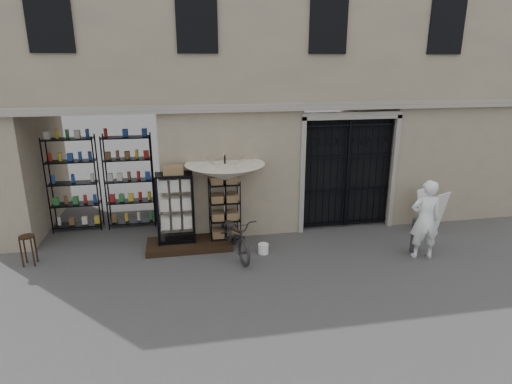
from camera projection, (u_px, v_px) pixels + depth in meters
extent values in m
plane|color=black|center=(304.00, 268.00, 9.24)|extent=(80.00, 80.00, 0.00)
cube|color=gray|center=(267.00, 53.00, 11.68)|extent=(14.00, 4.00, 9.00)
cube|color=black|center=(100.00, 178.00, 10.64)|extent=(3.00, 1.70, 3.00)
cube|color=black|center=(102.00, 182.00, 11.18)|extent=(2.70, 0.50, 2.50)
cube|color=black|center=(345.00, 172.00, 11.26)|extent=(2.50, 0.06, 3.00)
cube|color=black|center=(347.00, 175.00, 11.12)|extent=(0.05, 0.05, 2.80)
cube|color=black|center=(189.00, 245.00, 10.26)|extent=(2.00, 0.90, 0.15)
cube|color=black|center=(177.00, 238.00, 10.30)|extent=(0.95, 0.75, 0.09)
cube|color=silver|center=(179.00, 211.00, 9.86)|extent=(0.73, 0.27, 1.54)
cube|color=silver|center=(176.00, 212.00, 10.10)|extent=(0.78, 0.58, 1.29)
cube|color=olive|center=(173.00, 172.00, 9.82)|extent=(0.55, 0.48, 0.18)
cube|color=black|center=(225.00, 211.00, 10.35)|extent=(0.75, 0.57, 1.60)
cube|color=olive|center=(225.00, 213.00, 10.37)|extent=(0.64, 0.46, 1.20)
cylinder|color=black|center=(226.00, 200.00, 10.20)|extent=(0.05, 0.05, 2.21)
imported|color=beige|center=(225.00, 168.00, 9.97)|extent=(2.07, 2.09, 1.49)
cylinder|color=white|center=(263.00, 249.00, 9.93)|extent=(0.31, 0.31, 0.23)
imported|color=black|center=(235.00, 254.00, 9.91)|extent=(0.83, 1.09, 1.85)
cylinder|color=black|center=(26.00, 237.00, 9.23)|extent=(0.35, 0.35, 0.03)
cube|color=black|center=(29.00, 251.00, 9.32)|extent=(0.27, 0.27, 0.66)
cylinder|color=#474A4D|center=(414.00, 235.00, 9.93)|extent=(0.17, 0.17, 0.82)
imported|color=white|center=(421.00, 257.00, 9.79)|extent=(0.92, 1.90, 0.44)
cube|color=silver|center=(437.00, 214.00, 10.86)|extent=(0.59, 0.46, 1.12)
cube|color=silver|center=(425.00, 210.00, 11.13)|extent=(0.59, 0.46, 1.12)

